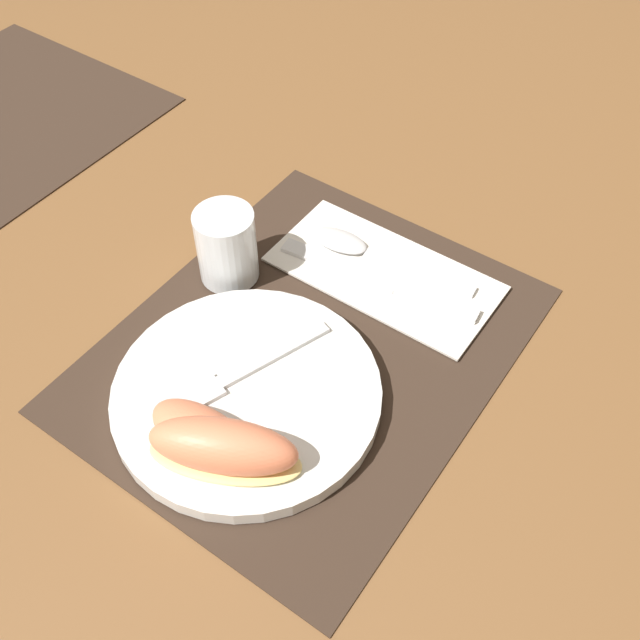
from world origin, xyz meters
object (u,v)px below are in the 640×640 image
spoon (360,249)px  citrus_wedge_0 (204,437)px  plate (247,394)px  fork (227,380)px  juice_glass (227,249)px  citrus_wedge_1 (223,448)px  knife (382,281)px

spoon → citrus_wedge_0: bearing=-174.5°
plate → spoon: plate is taller
spoon → fork: (-0.23, 0.00, 0.01)m
spoon → citrus_wedge_0: 0.29m
plate → juice_glass: bearing=45.2°
fork → citrus_wedge_1: (-0.07, -0.05, 0.02)m
plate → knife: bearing=-7.4°
juice_glass → knife: size_ratio=0.37×
citrus_wedge_0 → citrus_wedge_1: 0.02m
knife → spoon: bearing=59.7°
knife → plate: bearing=172.6°
juice_glass → knife: bearing=-60.8°
plate → spoon: size_ratio=1.30×
plate → fork: (-0.00, 0.02, 0.01)m
fork → citrus_wedge_1: bearing=-141.1°
citrus_wedge_1 → citrus_wedge_0: bearing=88.5°
knife → fork: size_ratio=1.20×
juice_glass → citrus_wedge_1: (-0.19, -0.15, -0.00)m
citrus_wedge_0 → juice_glass: bearing=34.4°
knife → citrus_wedge_1: (-0.27, -0.01, 0.03)m
knife → fork: bearing=167.0°
juice_glass → citrus_wedge_1: size_ratio=0.58×
citrus_wedge_0 → fork: bearing=24.2°
plate → citrus_wedge_1: (-0.07, -0.03, 0.03)m
plate → juice_glass: 0.17m
plate → citrus_wedge_1: size_ratio=1.76×
citrus_wedge_0 → citrus_wedge_1: size_ratio=0.80×
plate → citrus_wedge_0: bearing=-172.8°
knife → fork: fork is taller
plate → citrus_wedge_1: 0.08m
spoon → citrus_wedge_1: bearing=-170.0°
knife → citrus_wedge_0: size_ratio=1.99×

